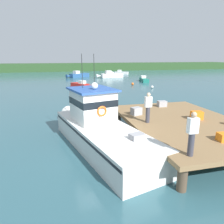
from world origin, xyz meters
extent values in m
plane|color=#2D5660|center=(0.00, 0.00, 0.00)|extent=(200.00, 200.00, 0.00)
cylinder|color=#4C3D2D|center=(2.20, -4.10, 0.50)|extent=(0.36, 0.36, 1.00)
cylinder|color=#4C3D2D|center=(2.20, 4.10, 0.50)|extent=(0.36, 0.36, 1.00)
cylinder|color=#4C3D2D|center=(7.40, 4.10, 0.50)|extent=(0.36, 0.36, 1.00)
cube|color=olive|center=(4.80, 0.00, 1.10)|extent=(6.00, 9.00, 0.20)
cube|color=silver|center=(0.20, 0.04, 0.55)|extent=(4.42, 8.37, 1.10)
cone|color=silver|center=(-1.02, 4.79, 0.55)|extent=(1.51, 2.02, 1.10)
cube|color=black|center=(0.20, 0.04, 1.00)|extent=(4.40, 8.22, 0.12)
cube|color=silver|center=(0.20, 0.04, 1.16)|extent=(4.46, 8.38, 0.12)
cube|color=silver|center=(-0.10, 1.20, 2.00)|extent=(2.39, 2.60, 1.80)
cube|color=black|center=(-0.10, 1.20, 2.31)|extent=(2.41, 2.63, 0.36)
cube|color=#2D56A8|center=(-0.10, 1.20, 2.95)|extent=(2.70, 2.96, 0.10)
sphere|color=white|center=(-0.02, 0.91, 3.18)|extent=(0.36, 0.36, 0.36)
cylinder|color=black|center=(-0.56, 1.60, 3.90)|extent=(0.03, 0.03, 1.80)
cylinder|color=black|center=(0.11, 1.78, 3.90)|extent=(0.03, 0.03, 1.80)
cube|color=#939399|center=(1.28, -1.95, 1.28)|extent=(0.69, 0.58, 0.36)
torus|color=orange|center=(0.51, -2.77, 1.16)|extent=(0.68, 0.68, 0.12)
torus|color=#EA5119|center=(0.19, 0.10, 2.00)|extent=(0.55, 0.23, 0.54)
cube|color=#9E9EA3|center=(5.19, 3.37, 1.40)|extent=(0.61, 0.45, 0.41)
cube|color=orange|center=(5.63, 0.02, 1.43)|extent=(0.64, 0.50, 0.47)
cube|color=#9E9EA3|center=(2.65, 1.76, 1.43)|extent=(0.70, 0.58, 0.47)
cylinder|color=#383842|center=(2.60, -3.85, 1.63)|extent=(0.22, 0.22, 0.86)
cube|color=white|center=(2.60, -3.85, 2.34)|extent=(0.36, 0.22, 0.56)
sphere|color=tan|center=(2.60, -3.85, 2.73)|extent=(0.20, 0.20, 0.20)
cylinder|color=#383842|center=(2.70, 0.18, 1.63)|extent=(0.22, 0.22, 0.86)
cube|color=white|center=(2.70, 0.18, 2.34)|extent=(0.36, 0.22, 0.56)
sphere|color=beige|center=(2.70, 0.18, 2.73)|extent=(0.20, 0.20, 0.20)
cube|color=silver|center=(10.02, 36.64, 0.45)|extent=(5.03, 2.00, 0.89)
cone|color=silver|center=(6.97, 36.36, 0.45)|extent=(1.30, 1.00, 0.89)
cube|color=silver|center=(9.17, 36.56, 1.23)|extent=(1.34, 1.36, 0.67)
cube|color=#285184|center=(2.98, 39.33, 0.42)|extent=(4.74, 3.61, 0.84)
cone|color=#285184|center=(0.48, 37.87, 0.42)|extent=(1.43, 1.31, 0.84)
cube|color=silver|center=(2.28, 38.92, 1.16)|extent=(1.60, 1.60, 0.63)
cube|color=red|center=(1.38, 22.89, 0.31)|extent=(2.73, 3.42, 0.61)
cone|color=red|center=(2.52, 21.11, 0.31)|extent=(0.97, 1.04, 0.61)
cube|color=silver|center=(1.70, 22.39, 0.84)|extent=(1.18, 1.18, 0.46)
cube|color=#196B5B|center=(13.87, 27.26, 0.31)|extent=(1.63, 3.59, 0.63)
cone|color=#196B5B|center=(14.21, 29.40, 0.31)|extent=(0.76, 0.95, 0.63)
cube|color=silver|center=(13.96, 27.86, 0.86)|extent=(1.01, 0.99, 0.47)
cube|color=silver|center=(14.78, 44.85, 0.32)|extent=(3.58, 2.82, 0.64)
cone|color=silver|center=(12.92, 46.02, 0.32)|extent=(1.09, 1.01, 0.64)
cube|color=silver|center=(14.26, 45.18, 0.88)|extent=(1.22, 1.23, 0.48)
sphere|color=#EA5B19|center=(3.05, 18.84, 0.24)|extent=(0.49, 0.49, 0.49)
sphere|color=silver|center=(11.77, 19.11, 0.20)|extent=(0.41, 0.41, 0.41)
sphere|color=#EA5B19|center=(10.13, 23.19, 0.22)|extent=(0.43, 0.43, 0.43)
cube|color=#284723|center=(0.00, 62.00, 1.20)|extent=(120.00, 8.00, 2.40)
camera|label=1|loc=(-1.84, -9.87, 4.67)|focal=33.77mm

